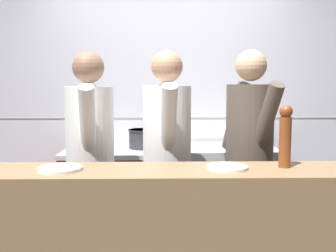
{
  "coord_description": "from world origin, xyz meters",
  "views": [
    {
      "loc": [
        -0.05,
        -2.55,
        1.51
      ],
      "look_at": [
        0.01,
        0.68,
        1.15
      ],
      "focal_mm": 42.0,
      "sensor_mm": 36.0,
      "label": 1
    }
  ],
  "objects_px": {
    "oven_range": "(115,196)",
    "pepper_mill": "(285,135)",
    "stock_pot": "(85,140)",
    "plated_dish_main": "(60,169)",
    "plated_dish_appetiser": "(227,167)",
    "chef_sous": "(167,156)",
    "chef_line": "(249,154)",
    "chef_head_cook": "(90,157)",
    "sauce_pot": "(143,138)"
  },
  "relations": [
    {
      "from": "oven_range",
      "to": "pepper_mill",
      "type": "xyz_separation_m",
      "value": [
        1.18,
        -1.27,
        0.74
      ]
    },
    {
      "from": "stock_pot",
      "to": "plated_dish_main",
      "type": "distance_m",
      "value": 1.27
    },
    {
      "from": "plated_dish_appetiser",
      "to": "chef_sous",
      "type": "bearing_deg",
      "value": 120.82
    },
    {
      "from": "oven_range",
      "to": "chef_line",
      "type": "distance_m",
      "value": 1.39
    },
    {
      "from": "plated_dish_main",
      "to": "plated_dish_appetiser",
      "type": "distance_m",
      "value": 0.98
    },
    {
      "from": "plated_dish_main",
      "to": "chef_head_cook",
      "type": "height_order",
      "value": "chef_head_cook"
    },
    {
      "from": "pepper_mill",
      "to": "chef_sous",
      "type": "bearing_deg",
      "value": 141.96
    },
    {
      "from": "plated_dish_main",
      "to": "chef_line",
      "type": "bearing_deg",
      "value": 27.47
    },
    {
      "from": "chef_head_cook",
      "to": "chef_line",
      "type": "distance_m",
      "value": 1.19
    },
    {
      "from": "stock_pot",
      "to": "sauce_pot",
      "type": "bearing_deg",
      "value": 8.57
    },
    {
      "from": "chef_sous",
      "to": "chef_head_cook",
      "type": "bearing_deg",
      "value": 177.8
    },
    {
      "from": "pepper_mill",
      "to": "chef_sous",
      "type": "relative_size",
      "value": 0.22
    },
    {
      "from": "plated_dish_appetiser",
      "to": "chef_head_cook",
      "type": "bearing_deg",
      "value": 147.53
    },
    {
      "from": "pepper_mill",
      "to": "chef_sous",
      "type": "xyz_separation_m",
      "value": [
        -0.7,
        0.55,
        -0.23
      ]
    },
    {
      "from": "plated_dish_appetiser",
      "to": "pepper_mill",
      "type": "height_order",
      "value": "pepper_mill"
    },
    {
      "from": "plated_dish_appetiser",
      "to": "chef_sous",
      "type": "xyz_separation_m",
      "value": [
        -0.35,
        0.59,
        -0.04
      ]
    },
    {
      "from": "sauce_pot",
      "to": "plated_dish_appetiser",
      "type": "xyz_separation_m",
      "value": [
        0.56,
        -1.33,
        0.01
      ]
    },
    {
      "from": "oven_range",
      "to": "plated_dish_main",
      "type": "xyz_separation_m",
      "value": [
        -0.16,
        -1.32,
        0.56
      ]
    },
    {
      "from": "stock_pot",
      "to": "chef_head_cook",
      "type": "height_order",
      "value": "chef_head_cook"
    },
    {
      "from": "plated_dish_appetiser",
      "to": "chef_sous",
      "type": "relative_size",
      "value": 0.14
    },
    {
      "from": "pepper_mill",
      "to": "stock_pot",
      "type": "bearing_deg",
      "value": 139.81
    },
    {
      "from": "stock_pot",
      "to": "pepper_mill",
      "type": "height_order",
      "value": "pepper_mill"
    },
    {
      "from": "oven_range",
      "to": "sauce_pot",
      "type": "distance_m",
      "value": 0.6
    },
    {
      "from": "chef_sous",
      "to": "chef_line",
      "type": "height_order",
      "value": "chef_line"
    },
    {
      "from": "chef_sous",
      "to": "plated_dish_main",
      "type": "bearing_deg",
      "value": -139.01
    },
    {
      "from": "oven_range",
      "to": "plated_dish_main",
      "type": "relative_size",
      "value": 3.49
    },
    {
      "from": "chef_sous",
      "to": "plated_dish_appetiser",
      "type": "bearing_deg",
      "value": -61.79
    },
    {
      "from": "chef_line",
      "to": "plated_dish_main",
      "type": "bearing_deg",
      "value": -171.36
    },
    {
      "from": "oven_range",
      "to": "chef_head_cook",
      "type": "height_order",
      "value": "chef_head_cook"
    },
    {
      "from": "stock_pot",
      "to": "chef_head_cook",
      "type": "xyz_separation_m",
      "value": [
        0.17,
        -0.67,
        -0.03
      ]
    },
    {
      "from": "plated_dish_main",
      "to": "plated_dish_appetiser",
      "type": "height_order",
      "value": "same"
    },
    {
      "from": "oven_range",
      "to": "chef_head_cook",
      "type": "xyz_separation_m",
      "value": [
        -0.09,
        -0.72,
        0.51
      ]
    },
    {
      "from": "stock_pot",
      "to": "chef_sous",
      "type": "height_order",
      "value": "chef_sous"
    },
    {
      "from": "sauce_pot",
      "to": "plated_dish_appetiser",
      "type": "distance_m",
      "value": 1.44
    },
    {
      "from": "sauce_pot",
      "to": "pepper_mill",
      "type": "distance_m",
      "value": 1.59
    },
    {
      "from": "plated_dish_main",
      "to": "chef_line",
      "type": "xyz_separation_m",
      "value": [
        1.26,
        0.65,
        -0.03
      ]
    },
    {
      "from": "plated_dish_main",
      "to": "plated_dish_appetiser",
      "type": "xyz_separation_m",
      "value": [
        0.98,
        0.02,
        0.0
      ]
    },
    {
      "from": "chef_head_cook",
      "to": "chef_sous",
      "type": "bearing_deg",
      "value": -6.64
    },
    {
      "from": "sauce_pot",
      "to": "pepper_mill",
      "type": "relative_size",
      "value": 0.72
    },
    {
      "from": "plated_dish_appetiser",
      "to": "chef_line",
      "type": "xyz_separation_m",
      "value": [
        0.28,
        0.64,
        -0.03
      ]
    },
    {
      "from": "stock_pot",
      "to": "plated_dish_appetiser",
      "type": "bearing_deg",
      "value": -49.09
    },
    {
      "from": "oven_range",
      "to": "sauce_pot",
      "type": "height_order",
      "value": "sauce_pot"
    },
    {
      "from": "oven_range",
      "to": "chef_sous",
      "type": "height_order",
      "value": "chef_sous"
    },
    {
      "from": "plated_dish_appetiser",
      "to": "chef_head_cook",
      "type": "xyz_separation_m",
      "value": [
        -0.91,
        0.58,
        -0.04
      ]
    },
    {
      "from": "oven_range",
      "to": "plated_dish_appetiser",
      "type": "height_order",
      "value": "plated_dish_appetiser"
    },
    {
      "from": "stock_pot",
      "to": "chef_head_cook",
      "type": "bearing_deg",
      "value": -75.99
    },
    {
      "from": "plated_dish_main",
      "to": "plated_dish_appetiser",
      "type": "bearing_deg",
      "value": 1.07
    },
    {
      "from": "oven_range",
      "to": "chef_line",
      "type": "xyz_separation_m",
      "value": [
        1.1,
        -0.67,
        0.52
      ]
    },
    {
      "from": "sauce_pot",
      "to": "plated_dish_main",
      "type": "bearing_deg",
      "value": -107.53
    },
    {
      "from": "pepper_mill",
      "to": "chef_head_cook",
      "type": "relative_size",
      "value": 0.22
    }
  ]
}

